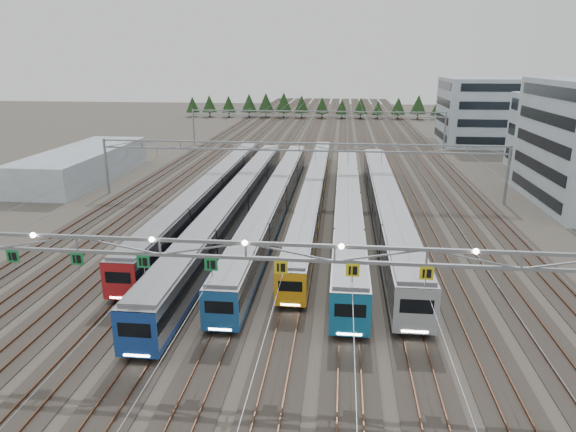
# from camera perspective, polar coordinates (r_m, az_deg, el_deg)

# --- Properties ---
(ground) EXTENTS (400.00, 400.00, 0.00)m
(ground) POSITION_cam_1_polar(r_m,az_deg,el_deg) (35.80, -4.43, -14.81)
(ground) COLOR #47423A
(ground) RESTS_ON ground
(track_bed) EXTENTS (54.00, 260.00, 5.42)m
(track_bed) POSITION_cam_1_polar(r_m,az_deg,el_deg) (131.14, 3.48, 9.42)
(track_bed) COLOR #2D2823
(track_bed) RESTS_ON ground
(train_a) EXTENTS (2.83, 59.99, 3.69)m
(train_a) POSITION_cam_1_polar(r_m,az_deg,el_deg) (69.45, -8.41, 2.90)
(train_a) COLOR black
(train_a) RESTS_ON ground
(train_b) EXTENTS (2.94, 63.84, 3.83)m
(train_b) POSITION_cam_1_polar(r_m,az_deg,el_deg) (62.86, -5.75, 1.56)
(train_b) COLOR black
(train_b) RESTS_ON ground
(train_c) EXTENTS (2.77, 61.23, 3.61)m
(train_c) POSITION_cam_1_polar(r_m,az_deg,el_deg) (64.57, -1.38, 1.96)
(train_c) COLOR black
(train_c) RESTS_ON ground
(train_d) EXTENTS (2.53, 64.13, 3.29)m
(train_d) POSITION_cam_1_polar(r_m,az_deg,el_deg) (69.80, 2.91, 2.96)
(train_d) COLOR black
(train_d) RESTS_ON ground
(train_e) EXTENTS (2.91, 55.27, 3.79)m
(train_e) POSITION_cam_1_polar(r_m,az_deg,el_deg) (61.41, 6.65, 1.14)
(train_e) COLOR black
(train_e) RESTS_ON ground
(train_f) EXTENTS (3.11, 55.34, 4.06)m
(train_f) POSITION_cam_1_polar(r_m,az_deg,el_deg) (62.36, 10.79, 1.33)
(train_f) COLOR black
(train_f) RESTS_ON ground
(gantry_near) EXTENTS (56.36, 0.61, 8.08)m
(gantry_near) POSITION_cam_1_polar(r_m,az_deg,el_deg) (32.52, -4.84, -4.25)
(gantry_near) COLOR gray
(gantry_near) RESTS_ON ground
(gantry_mid) EXTENTS (56.36, 0.36, 8.00)m
(gantry_mid) POSITION_cam_1_polar(r_m,az_deg,el_deg) (71.20, 1.24, 6.96)
(gantry_mid) COLOR gray
(gantry_mid) RESTS_ON ground
(gantry_far) EXTENTS (56.36, 0.36, 8.00)m
(gantry_far) POSITION_cam_1_polar(r_m,az_deg,el_deg) (115.67, 3.16, 10.85)
(gantry_far) COLOR gray
(gantry_far) RESTS_ON ground
(depot_bldg_mid) EXTENTS (14.00, 16.00, 13.21)m
(depot_bldg_mid) POSITION_cam_1_polar(r_m,az_deg,el_deg) (99.38, 28.34, 7.96)
(depot_bldg_mid) COLOR #96ABB3
(depot_bldg_mid) RESTS_ON ground
(depot_bldg_north) EXTENTS (22.00, 18.00, 14.79)m
(depot_bldg_north) POSITION_cam_1_polar(r_m,az_deg,el_deg) (127.78, 21.73, 10.74)
(depot_bldg_north) COLOR #96ABB3
(depot_bldg_north) RESTS_ON ground
(west_shed) EXTENTS (10.00, 30.00, 4.71)m
(west_shed) POSITION_cam_1_polar(r_m,az_deg,el_deg) (90.77, -21.84, 5.36)
(west_shed) COLOR #96ABB3
(west_shed) RESTS_ON ground
(treeline) EXTENTS (100.10, 5.60, 7.02)m
(treeline) POSITION_cam_1_polar(r_m,az_deg,el_deg) (172.91, 4.94, 12.15)
(treeline) COLOR #332114
(treeline) RESTS_ON ground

